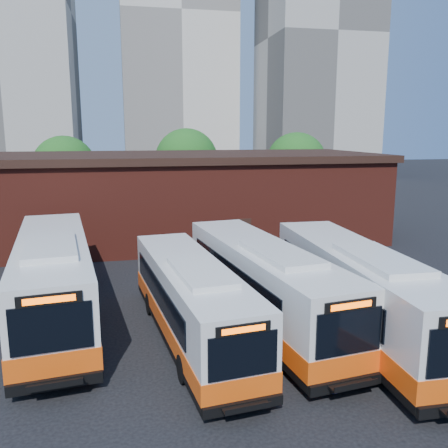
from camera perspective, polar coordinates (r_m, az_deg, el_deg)
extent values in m
plane|color=black|center=(18.07, 3.77, -15.22)|extent=(220.00, 220.00, 0.00)
cube|color=silver|center=(21.64, -19.82, -5.85)|extent=(4.43, 13.42, 3.13)
cube|color=#F2520F|center=(21.91, -19.66, -8.12)|extent=(4.50, 13.48, 0.77)
cube|color=black|center=(22.09, -19.57, -9.46)|extent=(4.48, 13.47, 0.27)
cube|color=black|center=(15.28, -20.04, -11.73)|extent=(2.37, 0.36, 1.48)
cube|color=black|center=(14.95, -20.27, -8.51)|extent=(1.86, 0.30, 0.35)
cube|color=#FF5905|center=(14.92, -20.28, -8.56)|extent=(1.47, 0.21, 0.20)
cube|color=black|center=(15.97, -19.61, -17.65)|extent=(2.80, 0.50, 0.35)
cube|color=black|center=(15.69, -19.64, -17.73)|extent=(1.63, 0.61, 0.07)
cube|color=black|center=(15.48, -19.66, -17.83)|extent=(1.58, 0.24, 0.20)
cube|color=black|center=(22.06, -23.58, -4.99)|extent=(1.35, 10.20, 1.15)
cube|color=black|center=(21.99, -16.14, -4.54)|extent=(1.35, 10.20, 1.15)
cube|color=silver|center=(19.62, -20.16, -2.51)|extent=(2.47, 4.81, 0.24)
cylinder|color=black|center=(18.68, -23.59, -13.41)|extent=(0.49, 1.13, 1.10)
cylinder|color=black|center=(18.61, -15.60, -12.96)|extent=(0.49, 1.13, 1.10)
cylinder|color=black|center=(25.46, -22.44, -6.82)|extent=(0.49, 1.13, 1.10)
cylinder|color=black|center=(25.41, -16.69, -6.47)|extent=(0.49, 1.13, 1.10)
cube|color=silver|center=(18.63, -4.00, -8.81)|extent=(3.70, 11.49, 2.68)
cube|color=#F2520F|center=(18.91, -3.96, -11.03)|extent=(3.75, 11.55, 0.66)
cube|color=black|center=(19.09, -3.95, -12.33)|extent=(3.74, 11.53, 0.24)
cube|color=black|center=(13.55, 2.32, -15.54)|extent=(2.03, 0.29, 1.27)
cube|color=black|center=(13.21, 2.36, -12.53)|extent=(1.60, 0.24, 0.30)
cube|color=#FF5905|center=(13.18, 2.41, -12.59)|extent=(1.26, 0.17, 0.17)
cube|color=black|center=(14.24, 2.35, -21.07)|extent=(2.40, 0.41, 0.30)
cube|color=black|center=(14.02, 2.69, -21.18)|extent=(1.40, 0.51, 0.06)
cube|color=black|center=(13.85, 2.97, -21.30)|extent=(1.36, 0.20, 0.17)
cube|color=black|center=(18.65, -7.98, -8.04)|extent=(1.07, 8.75, 0.99)
cube|color=black|center=(19.21, -0.73, -7.35)|extent=(1.07, 8.75, 0.99)
cube|color=silver|center=(16.89, -2.84, -5.79)|extent=(2.08, 4.11, 0.21)
cylinder|color=black|center=(16.04, -4.83, -16.97)|extent=(0.41, 0.97, 0.94)
cylinder|color=black|center=(16.62, 2.75, -15.88)|extent=(0.41, 0.97, 0.94)
cylinder|color=black|center=(21.61, -8.84, -9.46)|extent=(0.41, 0.97, 0.94)
cylinder|color=black|center=(22.04, -3.20, -8.93)|extent=(0.41, 0.97, 0.94)
cube|color=silver|center=(20.12, 4.73, -6.82)|extent=(4.26, 12.63, 2.94)
cube|color=#F2520F|center=(20.40, 4.69, -9.09)|extent=(4.32, 12.68, 0.72)
cube|color=black|center=(20.58, 4.67, -10.44)|extent=(4.30, 12.67, 0.26)
cube|color=black|center=(14.94, 14.83, -12.50)|extent=(2.23, 0.36, 1.39)
cube|color=black|center=(14.62, 15.01, -9.43)|extent=(1.75, 0.29, 0.33)
cube|color=#FF5905|center=(14.59, 15.10, -9.47)|extent=(1.38, 0.21, 0.19)
cube|color=black|center=(15.62, 14.65, -18.15)|extent=(2.63, 0.49, 0.33)
cube|color=black|center=(15.40, 15.18, -18.18)|extent=(1.54, 0.59, 0.06)
cube|color=black|center=(15.24, 15.62, -18.24)|extent=(1.49, 0.24, 0.19)
cube|color=black|center=(19.91, 0.71, -6.12)|extent=(1.34, 9.58, 1.08)
cube|color=black|center=(20.96, 7.64, -5.34)|extent=(1.34, 9.58, 1.08)
cube|color=silver|center=(18.34, 6.80, -3.51)|extent=(2.35, 4.53, 0.23)
cylinder|color=black|center=(17.19, 5.87, -14.80)|extent=(0.46, 1.07, 1.03)
cylinder|color=black|center=(18.25, 12.84, -13.42)|extent=(0.46, 1.07, 1.03)
cylinder|color=black|center=(23.05, -1.46, -7.88)|extent=(0.46, 1.07, 1.03)
cylinder|color=black|center=(23.86, 4.03, -7.24)|extent=(0.46, 1.07, 1.03)
cube|color=silver|center=(19.90, 15.83, -7.33)|extent=(2.94, 12.64, 2.99)
cube|color=#F2520F|center=(20.18, 15.70, -9.67)|extent=(3.00, 12.70, 0.73)
cube|color=black|center=(20.37, 15.62, -11.05)|extent=(2.99, 12.69, 0.26)
cube|color=black|center=(19.62, 11.74, -6.51)|extent=(0.26, 9.82, 1.10)
cube|color=black|center=(20.79, 18.75, -5.88)|extent=(0.26, 9.82, 1.10)
cube|color=silver|center=(18.12, 18.30, -4.00)|extent=(1.91, 4.44, 0.23)
cylinder|color=black|center=(16.95, 17.31, -15.63)|extent=(0.36, 1.06, 1.05)
cylinder|color=black|center=(18.14, 24.31, -14.30)|extent=(0.36, 1.06, 1.05)
cylinder|color=black|center=(22.78, 9.11, -8.24)|extent=(0.36, 1.06, 1.05)
cylinder|color=black|center=(23.68, 14.69, -7.71)|extent=(0.36, 1.06, 1.05)
imported|color=#111333|center=(15.70, 12.93, -15.97)|extent=(0.51, 0.72, 1.87)
cube|color=maroon|center=(36.21, -4.74, 3.08)|extent=(28.00, 12.00, 6.00)
cube|color=black|center=(35.91, -4.82, 8.07)|extent=(28.60, 12.60, 0.50)
cube|color=black|center=(31.23, 2.20, -1.52)|extent=(1.20, 0.08, 2.40)
cylinder|color=#382314|center=(48.36, -18.40, 2.58)|extent=(0.36, 0.36, 2.70)
sphere|color=#165118|center=(48.02, -18.64, 6.48)|extent=(6.00, 6.00, 6.00)
cylinder|color=#382314|center=(50.43, -4.47, 3.59)|extent=(0.36, 0.36, 2.95)
sphere|color=#165118|center=(50.09, -4.53, 7.68)|extent=(6.56, 6.56, 6.56)
cylinder|color=#382314|center=(50.18, 8.57, 3.38)|extent=(0.36, 0.36, 2.81)
sphere|color=#165118|center=(49.85, 8.68, 7.29)|extent=(6.24, 6.24, 6.24)
cube|color=#ADA99F|center=(91.43, -24.65, 22.42)|extent=(20.00, 18.00, 55.00)
cube|color=beige|center=(104.57, -5.83, 23.14)|extent=(22.00, 20.00, 60.00)
cube|color=#ADA99F|center=(91.82, 11.06, 20.89)|extent=(18.00, 18.00, 48.00)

